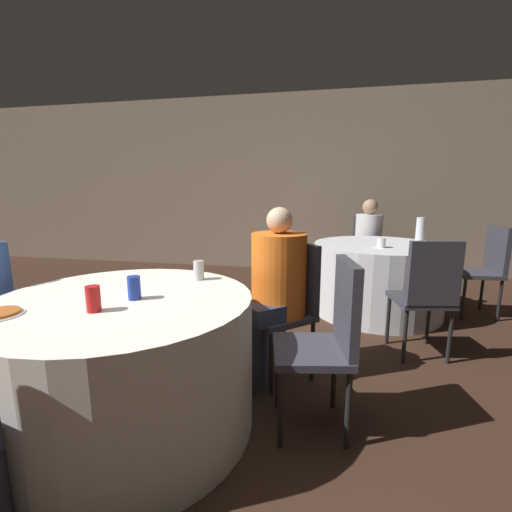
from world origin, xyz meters
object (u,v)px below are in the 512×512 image
Objects in this scene: table_far at (377,278)px; soda_can_blue at (134,288)px; chair_near_east at (329,331)px; soda_can_red at (93,299)px; soda_can_silver at (199,270)px; chair_far_south at (427,289)px; chair_far_north at (367,245)px; chair_near_northeast at (290,297)px; table_near at (128,362)px; chair_far_east at (487,263)px; person_orange_shirt at (271,293)px; person_white_shirt at (368,243)px; bottle_far at (420,230)px.

soda_can_blue reaches higher than table_far.
soda_can_red is at bearing 100.37° from chair_near_east.
soda_can_red is at bearing -112.54° from soda_can_silver.
chair_near_east is 0.88m from soda_can_silver.
chair_near_east reaches higher than table_far.
table_far is at bearing 90.00° from chair_far_south.
soda_can_blue is (-1.53, -3.32, 0.24)m from chair_far_north.
chair_near_northeast is 1.00× the size of chair_far_south.
table_near is at bearing 87.05° from soda_can_red.
soda_can_blue is (-2.61, -2.32, 0.24)m from chair_far_east.
chair_near_east is 1.19m from soda_can_red.
person_orange_shirt is (-1.99, -1.68, 0.06)m from chair_far_east.
chair_far_east and chair_far_south have the same top height.
chair_near_northeast is 0.67m from soda_can_silver.
chair_far_south is (0.73, 0.95, 0.00)m from chair_near_east.
person_white_shirt reaches higher than table_far.
chair_far_north reaches higher than table_near.
chair_far_south is 1.30m from bottle_far.
chair_near_east is at bearing -138.67° from chair_far_south.
chair_near_east is at bearing 164.04° from chair_near_northeast.
chair_near_east reaches higher than soda_can_silver.
soda_can_blue is (-1.73, -1.16, 0.24)m from chair_far_south.
soda_can_red is at bearing 65.72° from chair_far_north.
soda_can_red is 3.32m from bottle_far.
bottle_far reaches higher than chair_near_northeast.
table_far is 1.43× the size of chair_far_south.
table_far is 1.13× the size of person_orange_shirt.
chair_near_northeast is 0.79× the size of person_orange_shirt.
table_far is 11.07× the size of soda_can_blue.
chair_near_northeast and chair_far_east have the same top height.
person_white_shirt is (-0.21, 2.00, 0.05)m from chair_far_south.
chair_far_south reaches higher than soda_can_blue.
bottle_far is (0.44, 0.17, 0.51)m from table_far.
chair_near_northeast is at bearing 49.42° from soda_can_red.
chair_far_north is 3.43× the size of bottle_far.
chair_near_northeast is at bearing 15.96° from chair_near_east.
chair_far_south is at bearing -110.21° from chair_near_northeast.
table_far is at bearing -25.02° from chair_near_east.
table_near is at bearing 90.00° from chair_near_northeast.
chair_far_south is 2.10m from soda_can_blue.
chair_near_east is at bearing -104.43° from table_far.
table_near is 4.93× the size of bottle_far.
chair_near_east is at bearing 80.71° from chair_far_north.
chair_far_south is (0.20, -2.16, 0.00)m from chair_far_north.
person_orange_shirt is 4.34× the size of bottle_far.
soda_can_blue is 1.00× the size of soda_can_red.
bottle_far is at bearing 50.81° from soda_can_blue.
person_white_shirt reaches higher than soda_can_red.
person_white_shirt reaches higher than chair_far_east.
table_far is 1.69m from chair_near_northeast.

